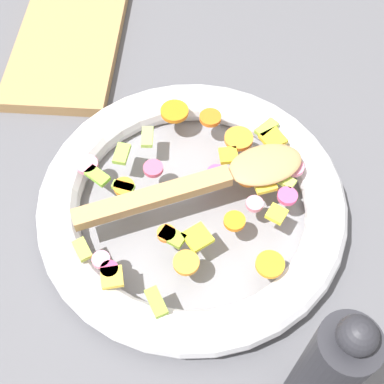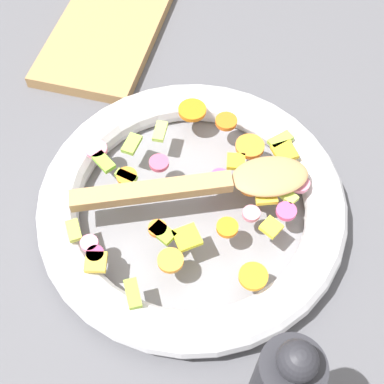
# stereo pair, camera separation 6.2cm
# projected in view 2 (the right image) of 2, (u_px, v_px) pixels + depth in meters

# --- Properties ---
(ground_plane) EXTENTS (4.00, 4.00, 0.00)m
(ground_plane) POSITION_uv_depth(u_px,v_px,m) (192.00, 214.00, 0.66)
(ground_plane) COLOR #4C4C51
(skillet) EXTENTS (0.37, 0.37, 0.05)m
(skillet) POSITION_uv_depth(u_px,v_px,m) (192.00, 204.00, 0.64)
(skillet) COLOR slate
(skillet) RESTS_ON ground_plane
(chopped_vegetables) EXTENTS (0.29, 0.28, 0.01)m
(chopped_vegetables) POSITION_uv_depth(u_px,v_px,m) (204.00, 187.00, 0.62)
(chopped_vegetables) COLOR orange
(chopped_vegetables) RESTS_ON skillet
(wooden_spoon) EXTENTS (0.14, 0.27, 0.01)m
(wooden_spoon) POSITION_uv_depth(u_px,v_px,m) (218.00, 183.00, 0.61)
(wooden_spoon) COLOR #A87F51
(wooden_spoon) RESTS_ON chopped_vegetables
(cutting_board) EXTENTS (0.30, 0.15, 0.02)m
(cutting_board) POSITION_uv_depth(u_px,v_px,m) (110.00, 25.00, 0.84)
(cutting_board) COLOR #9E7547
(cutting_board) RESTS_ON ground_plane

